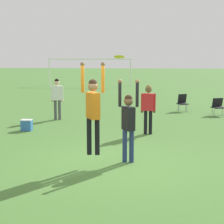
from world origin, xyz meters
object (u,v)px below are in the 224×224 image
Objects in this scene: frisbee at (119,57)px; person_spectator_near at (148,105)px; camping_chair_0 at (182,102)px; camping_chair_2 at (218,105)px; person_spectator_far at (57,95)px; cooler_box at (27,125)px; person_defending at (128,119)px; person_jumping at (93,106)px.

person_spectator_near is at bearing 78.34° from frisbee.
camping_chair_0 reaches higher than camping_chair_2.
person_spectator_far is 2.55m from cooler_box.
person_defending is at bearing -84.35° from person_spectator_near.
person_spectator_far is (-2.97, 6.45, -1.66)m from frisbee.
frisbee is 0.31× the size of camping_chair_0.
person_jumping is 9.85m from camping_chair_0.
person_jumping is 1.33m from frisbee.
frisbee is at bearing -48.95° from cooler_box.
person_spectator_far reaches higher than camping_chair_2.
frisbee is 9.32m from camping_chair_2.
camping_chair_2 reaches higher than cooler_box.
camping_chair_0 is at bearing 2.65° from person_spectator_far.
frisbee is at bearing -86.47° from person_spectator_near.
person_defending is 1.63m from frisbee.
person_spectator_near is (0.58, 3.44, -0.11)m from person_defending.
person_defending reaches higher than cooler_box.
person_jumping is 5.58× the size of cooler_box.
person_defending is 5.28× the size of cooler_box.
camping_chair_0 is 7.97m from cooler_box.
cooler_box is at bearing 5.07° from camping_chair_2.
person_jumping is 2.92× the size of camping_chair_2.
person_spectator_near reaches higher than cooler_box.
cooler_box is at bearing 5.67° from person_jumping.
camping_chair_0 is at bearing -58.99° from camping_chair_2.
person_jumping is at bearing -93.99° from person_spectator_far.
camping_chair_2 is (1.48, -1.10, -0.02)m from camping_chair_0.
person_defending is (0.84, 0.48, -0.40)m from person_jumping.
camping_chair_2 is at bearing 63.49° from frisbee.
camping_chair_0 is 2.05× the size of cooler_box.
camping_chair_0 is 5.65m from person_spectator_near.
person_jumping is at bearing 37.87° from camping_chair_2.
camping_chair_2 is (3.82, 7.68, -0.69)m from person_defending.
person_jumping is 1.30× the size of person_spectator_far.
frisbee is (-0.22, -0.41, 1.57)m from person_defending.
frisbee is 7.29m from person_spectator_far.
frisbee is 0.33× the size of camping_chair_2.
camping_chair_0 is 1.84m from camping_chair_2.
person_jumping reaches higher than person_spectator_far.
camping_chair_0 is at bearing 135.48° from person_defending.
camping_chair_2 is at bearing 123.99° from person_defending.
person_spectator_near is (0.79, 3.85, -1.67)m from frisbee.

